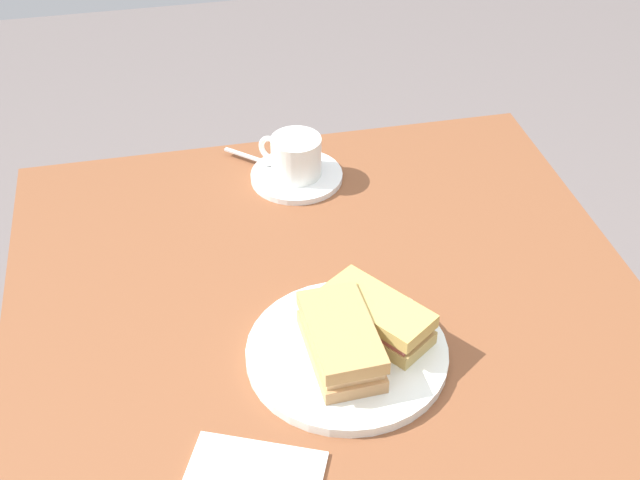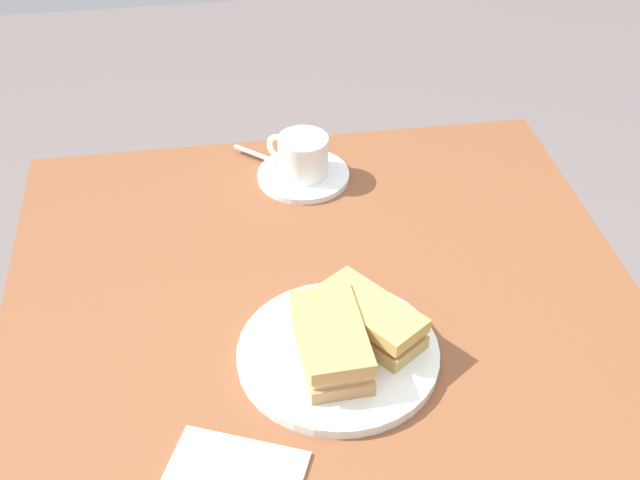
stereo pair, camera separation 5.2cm
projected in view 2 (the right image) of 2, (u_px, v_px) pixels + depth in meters
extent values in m
cube|color=brown|center=(354.00, 439.00, 0.98)|extent=(1.27, 0.87, 0.05)
cylinder|color=brown|center=(112.00, 348.00, 1.60)|extent=(0.07, 0.07, 0.69)
cylinder|color=brown|center=(472.00, 309.00, 1.69)|extent=(0.07, 0.07, 0.69)
cylinder|color=white|center=(341.00, 353.00, 1.05)|extent=(0.26, 0.26, 0.01)
cube|color=tan|center=(331.00, 351.00, 1.03)|extent=(0.15, 0.08, 0.02)
cube|color=#E4BC82|center=(331.00, 341.00, 1.02)|extent=(0.14, 0.08, 0.01)
cube|color=tan|center=(331.00, 332.00, 1.01)|extent=(0.15, 0.08, 0.02)
cube|color=tan|center=(369.00, 326.00, 1.06)|extent=(0.15, 0.14, 0.02)
cube|color=#A8514C|center=(370.00, 318.00, 1.05)|extent=(0.14, 0.13, 0.01)
cube|color=tan|center=(370.00, 310.00, 1.04)|extent=(0.15, 0.14, 0.02)
cylinder|color=white|center=(303.00, 175.00, 1.36)|extent=(0.15, 0.15, 0.01)
cylinder|color=white|center=(303.00, 156.00, 1.33)|extent=(0.08, 0.08, 0.07)
cylinder|color=#A27C4E|center=(303.00, 140.00, 1.31)|extent=(0.07, 0.07, 0.01)
torus|color=white|center=(279.00, 147.00, 1.35)|extent=(0.04, 0.04, 0.05)
cube|color=silver|center=(253.00, 153.00, 1.40)|extent=(0.06, 0.06, 0.00)
ellipsoid|color=silver|center=(275.00, 161.00, 1.38)|extent=(0.03, 0.03, 0.01)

